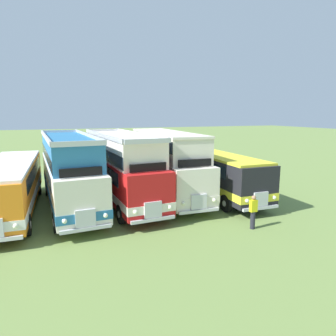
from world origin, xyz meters
The scene contains 8 objects.
ground_plane centered at (0.00, 0.00, 0.00)m, with size 200.00×200.00×0.00m, color olive.
bus_third_in_row centered at (-3.22, 0.28, 1.76)m, with size 2.96×11.48×2.99m.
bus_fourth_in_row centered at (-0.01, 0.11, 2.36)m, with size 3.12×11.24×4.52m.
bus_fifth_in_row centered at (3.21, 0.24, 2.36)m, with size 3.09×11.39×4.52m.
bus_sixth_in_row centered at (6.44, 0.32, 2.47)m, with size 3.02×10.80×4.49m.
bus_seventh_in_row centered at (9.66, -0.33, 1.76)m, with size 2.73×11.18×2.99m.
marshal_person centered at (8.25, -7.01, 0.89)m, with size 0.36×0.24×1.73m.
rope_fence_line centered at (0.00, 10.90, 0.69)m, with size 25.39×0.08×1.05m.
Camera 1 is at (-0.98, -18.86, 5.72)m, focal length 32.25 mm.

